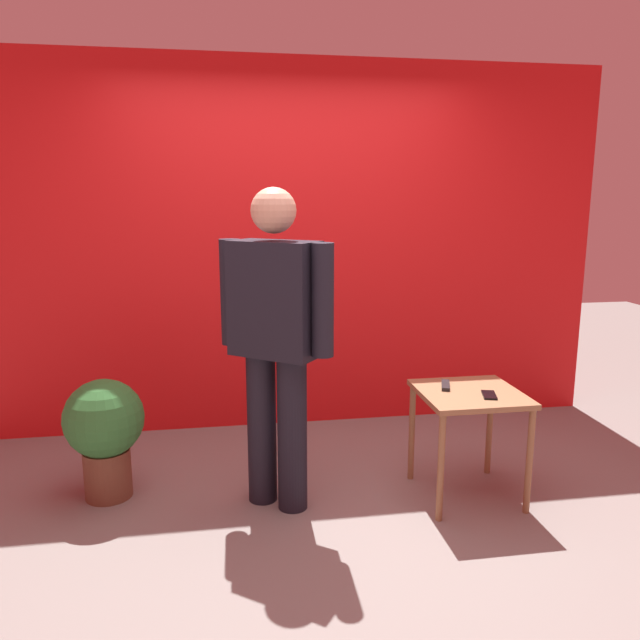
{
  "coord_description": "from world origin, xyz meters",
  "views": [
    {
      "loc": [
        -0.5,
        -2.86,
        1.67
      ],
      "look_at": [
        0.05,
        0.55,
        0.98
      ],
      "focal_mm": 34.21,
      "sensor_mm": 36.0,
      "label": 1
    }
  ],
  "objects_px": {
    "standing_person": "(275,334)",
    "potted_plant": "(105,429)",
    "tv_remote": "(446,385)",
    "side_table": "(469,407)",
    "cell_phone": "(489,395)"
  },
  "relations": [
    {
      "from": "standing_person",
      "to": "potted_plant",
      "type": "relative_size",
      "value": 2.51
    },
    {
      "from": "tv_remote",
      "to": "potted_plant",
      "type": "xyz_separation_m",
      "value": [
        -1.9,
        0.21,
        -0.22
      ]
    },
    {
      "from": "side_table",
      "to": "standing_person",
      "type": "bearing_deg",
      "value": 176.04
    },
    {
      "from": "side_table",
      "to": "potted_plant",
      "type": "distance_m",
      "value": 2.04
    },
    {
      "from": "side_table",
      "to": "cell_phone",
      "type": "distance_m",
      "value": 0.15
    },
    {
      "from": "tv_remote",
      "to": "potted_plant",
      "type": "relative_size",
      "value": 0.25
    },
    {
      "from": "cell_phone",
      "to": "tv_remote",
      "type": "distance_m",
      "value": 0.26
    },
    {
      "from": "cell_phone",
      "to": "potted_plant",
      "type": "bearing_deg",
      "value": -174.06
    },
    {
      "from": "side_table",
      "to": "tv_remote",
      "type": "distance_m",
      "value": 0.18
    },
    {
      "from": "standing_person",
      "to": "tv_remote",
      "type": "bearing_deg",
      "value": 1.32
    },
    {
      "from": "tv_remote",
      "to": "standing_person",
      "type": "bearing_deg",
      "value": -158.7
    },
    {
      "from": "side_table",
      "to": "potted_plant",
      "type": "bearing_deg",
      "value": 171.32
    },
    {
      "from": "standing_person",
      "to": "side_table",
      "type": "bearing_deg",
      "value": -3.96
    },
    {
      "from": "tv_remote",
      "to": "side_table",
      "type": "bearing_deg",
      "value": -22.29
    },
    {
      "from": "side_table",
      "to": "cell_phone",
      "type": "bearing_deg",
      "value": -52.28
    }
  ]
}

